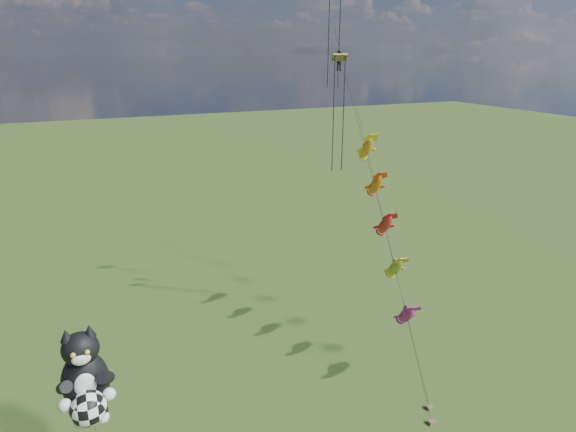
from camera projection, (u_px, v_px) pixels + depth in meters
name	position (u px, v px, depth m)	size (l,w,h in m)	color
cat_kite_rig	(85.00, 381.00, 21.06)	(2.44, 4.12, 9.66)	brown
fish_windsock_rig	(385.00, 226.00, 33.44)	(3.67, 15.60, 16.47)	brown
parafoil_rig	(341.00, 65.00, 36.21)	(2.69, 17.53, 25.28)	brown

